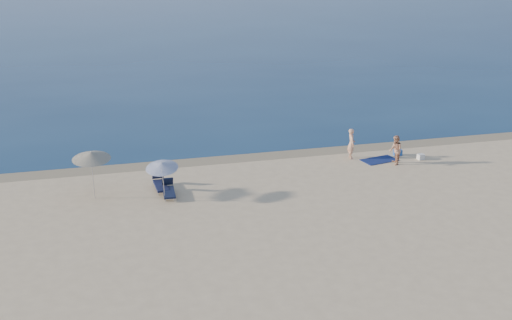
{
  "coord_description": "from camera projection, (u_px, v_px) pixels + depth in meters",
  "views": [
    {
      "loc": [
        -10.95,
        -15.12,
        12.19
      ],
      "look_at": [
        -2.93,
        16.0,
        1.0
      ],
      "focal_mm": 45.0,
      "sensor_mm": 36.0,
      "label": 1
    }
  ],
  "objects": [
    {
      "name": "wet_sand_strip",
      "position": [
        289.0,
        154.0,
        38.16
      ],
      "size": [
        240.0,
        1.6,
        0.0
      ],
      "primitive_type": "cube",
      "color": "#847254",
      "rests_on": "ground"
    },
    {
      "name": "sea",
      "position": [
        152.0,
        11.0,
        111.87
      ],
      "size": [
        240.0,
        160.0,
        0.01
      ],
      "primitive_type": "cube",
      "color": "#0B2747",
      "rests_on": "ground"
    },
    {
      "name": "white_bag",
      "position": [
        421.0,
        157.0,
        37.14
      ],
      "size": [
        0.41,
        0.36,
        0.31
      ],
      "primitive_type": "cube",
      "rotation": [
        0.0,
        0.0,
        0.15
      ],
      "color": "silver",
      "rests_on": "ground"
    },
    {
      "name": "lounger_right",
      "position": [
        169.0,
        190.0,
        31.89
      ],
      "size": [
        0.65,
        1.76,
        0.76
      ],
      "rotation": [
        0.0,
        0.0,
        -0.05
      ],
      "color": "#121A34",
      "rests_on": "ground"
    },
    {
      "name": "umbrella_near",
      "position": [
        162.0,
        165.0,
        30.96
      ],
      "size": [
        2.05,
        2.07,
        2.09
      ],
      "rotation": [
        0.0,
        0.0,
        -0.37
      ],
      "color": "silver",
      "rests_on": "ground"
    },
    {
      "name": "umbrella_far",
      "position": [
        91.0,
        156.0,
        31.08
      ],
      "size": [
        2.0,
        2.02,
        2.51
      ],
      "rotation": [
        0.0,
        0.0,
        -0.08
      ],
      "color": "silver",
      "rests_on": "ground"
    },
    {
      "name": "lounger_left",
      "position": [
        160.0,
        184.0,
        32.7
      ],
      "size": [
        0.69,
        1.85,
        0.81
      ],
      "rotation": [
        0.0,
        0.0,
        0.05
      ],
      "color": "#141937",
      "rests_on": "ground"
    },
    {
      "name": "blue_cooler",
      "position": [
        398.0,
        152.0,
        37.86
      ],
      "size": [
        0.52,
        0.41,
        0.34
      ],
      "primitive_type": "cube",
      "rotation": [
        0.0,
        0.0,
        -0.15
      ],
      "color": "#1D4CA1",
      "rests_on": "ground"
    },
    {
      "name": "beach_towel",
      "position": [
        379.0,
        160.0,
        37.01
      ],
      "size": [
        2.19,
        1.5,
        0.03
      ],
      "primitive_type": "cube",
      "rotation": [
        0.0,
        0.0,
        0.2
      ],
      "color": "#0D1845",
      "rests_on": "ground"
    },
    {
      "name": "person_right",
      "position": [
        396.0,
        150.0,
        36.14
      ],
      "size": [
        0.8,
        0.94,
        1.67
      ],
      "primitive_type": "imported",
      "rotation": [
        0.0,
        0.0,
        -1.81
      ],
      "color": "tan",
      "rests_on": "ground"
    },
    {
      "name": "person_left",
      "position": [
        351.0,
        144.0,
        37.1
      ],
      "size": [
        0.52,
        0.71,
        1.78
      ],
      "primitive_type": "imported",
      "rotation": [
        0.0,
        0.0,
        1.42
      ],
      "color": "tan",
      "rests_on": "ground"
    }
  ]
}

